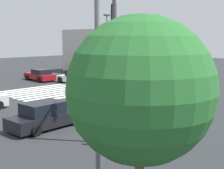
{
  "coord_description": "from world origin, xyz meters",
  "views": [
    {
      "loc": [
        18.55,
        18.2,
        5.26
      ],
      "look_at": [
        0.0,
        0.0,
        1.34
      ],
      "focal_mm": 50.0,
      "sensor_mm": 36.0,
      "label": 1
    }
  ],
  "objects_px": {
    "car_3": "(47,116)",
    "street_light_pole_b": "(97,26)",
    "street_light_pole_a": "(107,41)",
    "traffic_signal_mast": "(114,37)",
    "car_2": "(151,92)",
    "fire_hydrant": "(92,136)",
    "car_4": "(40,75)",
    "car_1": "(74,77)",
    "tree_corner_a": "(140,90)"
  },
  "relations": [
    {
      "from": "car_4",
      "to": "street_light_pole_b",
      "type": "relative_size",
      "value": 0.52
    },
    {
      "from": "car_4",
      "to": "tree_corner_a",
      "type": "bearing_deg",
      "value": 155.7
    },
    {
      "from": "street_light_pole_a",
      "to": "street_light_pole_b",
      "type": "xyz_separation_m",
      "value": [
        21.4,
        21.26,
        0.76
      ]
    },
    {
      "from": "car_2",
      "to": "car_4",
      "type": "height_order",
      "value": "car_2"
    },
    {
      "from": "car_1",
      "to": "fire_hydrant",
      "type": "bearing_deg",
      "value": 141.29
    },
    {
      "from": "street_light_pole_a",
      "to": "street_light_pole_b",
      "type": "distance_m",
      "value": 30.17
    },
    {
      "from": "traffic_signal_mast",
      "to": "car_3",
      "type": "distance_m",
      "value": 6.14
    },
    {
      "from": "tree_corner_a",
      "to": "car_1",
      "type": "bearing_deg",
      "value": -125.05
    },
    {
      "from": "car_3",
      "to": "street_light_pole_b",
      "type": "xyz_separation_m",
      "value": [
        3.23,
        7.89,
        4.93
      ]
    },
    {
      "from": "car_4",
      "to": "tree_corner_a",
      "type": "distance_m",
      "value": 31.86
    },
    {
      "from": "car_3",
      "to": "car_4",
      "type": "height_order",
      "value": "car_3"
    },
    {
      "from": "car_1",
      "to": "street_light_pole_b",
      "type": "xyz_separation_m",
      "value": [
        15.72,
        20.91,
        4.93
      ]
    },
    {
      "from": "street_light_pole_a",
      "to": "car_1",
      "type": "bearing_deg",
      "value": 3.52
    },
    {
      "from": "car_2",
      "to": "street_light_pole_b",
      "type": "bearing_deg",
      "value": 121.39
    },
    {
      "from": "car_1",
      "to": "car_3",
      "type": "xyz_separation_m",
      "value": [
        12.49,
        13.03,
        0.01
      ]
    },
    {
      "from": "car_3",
      "to": "tree_corner_a",
      "type": "bearing_deg",
      "value": -112.71
    },
    {
      "from": "street_light_pole_a",
      "to": "tree_corner_a",
      "type": "height_order",
      "value": "street_light_pole_a"
    },
    {
      "from": "car_2",
      "to": "fire_hydrant",
      "type": "bearing_deg",
      "value": 113.22
    },
    {
      "from": "car_1",
      "to": "street_light_pole_a",
      "type": "xyz_separation_m",
      "value": [
        -5.68,
        -0.35,
        4.18
      ]
    },
    {
      "from": "car_3",
      "to": "tree_corner_a",
      "type": "xyz_separation_m",
      "value": [
        3.73,
        10.1,
        3.18
      ]
    },
    {
      "from": "traffic_signal_mast",
      "to": "car_3",
      "type": "relative_size",
      "value": 1.49
    },
    {
      "from": "car_3",
      "to": "car_1",
      "type": "bearing_deg",
      "value": 43.78
    },
    {
      "from": "car_4",
      "to": "fire_hydrant",
      "type": "height_order",
      "value": "car_4"
    },
    {
      "from": "car_4",
      "to": "street_light_pole_b",
      "type": "distance_m",
      "value": 29.93
    },
    {
      "from": "street_light_pole_a",
      "to": "tree_corner_a",
      "type": "distance_m",
      "value": 32.12
    },
    {
      "from": "car_1",
      "to": "traffic_signal_mast",
      "type": "bearing_deg",
      "value": 145.24
    },
    {
      "from": "traffic_signal_mast",
      "to": "street_light_pole_a",
      "type": "distance_m",
      "value": 23.43
    },
    {
      "from": "car_2",
      "to": "street_light_pole_a",
      "type": "bearing_deg",
      "value": -30.37
    },
    {
      "from": "car_4",
      "to": "car_1",
      "type": "bearing_deg",
      "value": -160.22
    },
    {
      "from": "car_4",
      "to": "street_light_pole_a",
      "type": "bearing_deg",
      "value": -119.15
    },
    {
      "from": "street_light_pole_b",
      "to": "fire_hydrant",
      "type": "bearing_deg",
      "value": -129.69
    },
    {
      "from": "street_light_pole_b",
      "to": "tree_corner_a",
      "type": "bearing_deg",
      "value": 77.13
    },
    {
      "from": "traffic_signal_mast",
      "to": "car_2",
      "type": "bearing_deg",
      "value": -20.54
    },
    {
      "from": "traffic_signal_mast",
      "to": "car_3",
      "type": "bearing_deg",
      "value": 74.21
    },
    {
      "from": "car_1",
      "to": "car_2",
      "type": "bearing_deg",
      "value": 168.02
    },
    {
      "from": "tree_corner_a",
      "to": "car_2",
      "type": "bearing_deg",
      "value": -143.69
    },
    {
      "from": "car_4",
      "to": "fire_hydrant",
      "type": "relative_size",
      "value": 5.77
    },
    {
      "from": "street_light_pole_b",
      "to": "car_2",
      "type": "bearing_deg",
      "value": -149.06
    },
    {
      "from": "traffic_signal_mast",
      "to": "car_4",
      "type": "relative_size",
      "value": 1.47
    },
    {
      "from": "car_3",
      "to": "fire_hydrant",
      "type": "relative_size",
      "value": 5.67
    },
    {
      "from": "fire_hydrant",
      "to": "tree_corner_a",
      "type": "bearing_deg",
      "value": 58.76
    },
    {
      "from": "car_2",
      "to": "car_4",
      "type": "relative_size",
      "value": 0.83
    },
    {
      "from": "car_2",
      "to": "fire_hydrant",
      "type": "relative_size",
      "value": 4.79
    },
    {
      "from": "traffic_signal_mast",
      "to": "street_light_pole_b",
      "type": "relative_size",
      "value": 0.76
    },
    {
      "from": "traffic_signal_mast",
      "to": "car_3",
      "type": "height_order",
      "value": "traffic_signal_mast"
    },
    {
      "from": "car_2",
      "to": "street_light_pole_b",
      "type": "xyz_separation_m",
      "value": [
        13.56,
        8.13,
        4.86
      ]
    },
    {
      "from": "car_1",
      "to": "tree_corner_a",
      "type": "bearing_deg",
      "value": 142.54
    },
    {
      "from": "car_3",
      "to": "fire_hydrant",
      "type": "height_order",
      "value": "car_3"
    },
    {
      "from": "car_2",
      "to": "car_4",
      "type": "distance_m",
      "value": 17.71
    },
    {
      "from": "car_2",
      "to": "street_light_pole_a",
      "type": "height_order",
      "value": "street_light_pole_a"
    }
  ]
}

